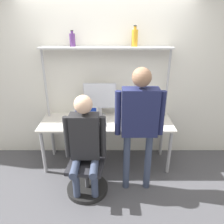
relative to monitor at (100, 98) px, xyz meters
name	(u,v)px	position (x,y,z in m)	size (l,w,h in m)	color
ground_plane	(106,175)	(0.10, -0.55, -1.05)	(12.00, 12.00, 0.00)	#4C4C51
wall_back	(107,77)	(0.10, 0.16, 0.30)	(8.00, 0.06, 2.70)	silver
desk	(107,125)	(0.10, -0.20, -0.38)	(2.00, 0.66, 0.74)	beige
shelf_unit	(106,66)	(0.10, 0.00, 0.50)	(1.90, 0.25, 1.83)	silver
monitor	(100,98)	(0.00, 0.00, 0.00)	(0.51, 0.18, 0.55)	#B7B7BC
laptop	(86,119)	(-0.20, -0.26, -0.24)	(0.36, 0.24, 0.24)	silver
cell_phone	(104,125)	(0.07, -0.33, -0.30)	(0.07, 0.15, 0.01)	silver
office_chair	(87,172)	(-0.14, -0.82, -0.78)	(0.56, 0.56, 0.90)	black
person_seated	(85,140)	(-0.15, -0.86, -0.25)	(0.53, 0.47, 1.38)	#38425B
person_standing	(140,116)	(0.53, -0.79, 0.04)	(0.61, 0.23, 1.69)	#38425B
bottle_amber	(135,38)	(0.51, 0.00, 0.89)	(0.09, 0.09, 0.28)	gold
bottle_purple	(72,40)	(-0.37, 0.00, 0.87)	(0.08, 0.08, 0.22)	#593372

